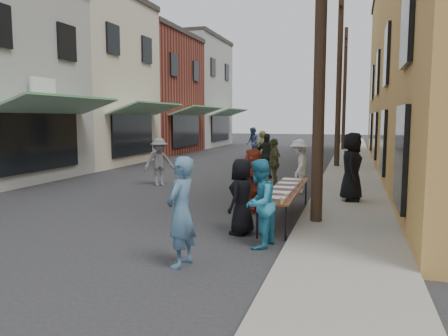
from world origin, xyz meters
The scene contains 27 objects.
ground centered at (0.00, 0.00, 0.00)m, with size 120.00×120.00×0.00m, color #28282B.
sidewalk centered at (5.00, 15.00, 0.05)m, with size 2.20×60.00×0.10m, color gray.
storefront_row centered at (-10.00, 14.96, 4.12)m, with size 8.00×37.00×9.00m.
utility_pole_near centered at (4.30, 3.00, 4.50)m, with size 0.26×0.26×9.00m, color #2D2116.
utility_pole_mid centered at (4.30, 15.00, 4.50)m, with size 0.26×0.26×9.00m, color #2D2116.
utility_pole_far centered at (4.30, 27.00, 4.50)m, with size 0.26×0.26×9.00m, color #2D2116.
serving_table centered at (3.54, 3.40, 0.71)m, with size 0.70×4.00×0.75m.
catering_tray_sausage centered at (3.54, 1.75, 0.79)m, with size 0.50×0.33×0.08m, color maroon.
catering_tray_foil_b centered at (3.54, 2.40, 0.79)m, with size 0.50×0.33×0.08m, color #B2B2B7.
catering_tray_buns centered at (3.54, 3.10, 0.79)m, with size 0.50×0.33×0.08m, color tan.
catering_tray_foil_d centered at (3.54, 3.80, 0.79)m, with size 0.50×0.33×0.08m, color #B2B2B7.
catering_tray_buns_end centered at (3.54, 4.50, 0.79)m, with size 0.50×0.33×0.08m, color tan.
condiment_jar_a centered at (3.32, 1.45, 0.79)m, with size 0.07×0.07×0.08m, color #A57F26.
condiment_jar_b centered at (3.32, 1.55, 0.79)m, with size 0.07×0.07×0.08m, color #A57F26.
condiment_jar_c centered at (3.32, 1.65, 0.79)m, with size 0.07×0.07×0.08m, color #A57F26.
cup_stack centered at (3.74, 1.50, 0.81)m, with size 0.08×0.08×0.12m, color tan.
guest_front_a centered at (2.86, 1.78, 0.80)m, with size 0.78×0.51×1.60m, color black.
guest_front_b centered at (2.40, -0.45, 0.91)m, with size 0.66×0.44×1.82m, color #496D8D.
guest_front_c centered at (3.40, 0.95, 0.84)m, with size 0.81×0.63×1.67m, color teal.
guest_front_d centered at (3.40, 7.24, 0.88)m, with size 1.13×0.65×1.75m, color white.
guest_front_e centered at (2.42, 8.07, 0.87)m, with size 1.02×0.42×1.74m, color brown.
guest_queue_back centered at (2.60, 3.97, 0.83)m, with size 1.54×0.49×1.66m, color maroon.
server centered at (5.04, 5.79, 1.07)m, with size 0.94×0.61×1.93m, color black.
passerby_left centered at (-1.64, 7.40, 0.86)m, with size 1.11×0.64×1.72m, color slate.
passerby_mid centered at (1.74, 10.33, 0.91)m, with size 1.07×0.44×1.82m, color black.
passerby_right centered at (0.94, 13.02, 0.92)m, with size 0.67×0.44×1.84m, color #646E3F.
passerby_far centered at (-0.80, 18.89, 0.94)m, with size 0.91×0.71×1.88m, color #455386.
Camera 1 is at (5.07, -6.94, 2.43)m, focal length 35.00 mm.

